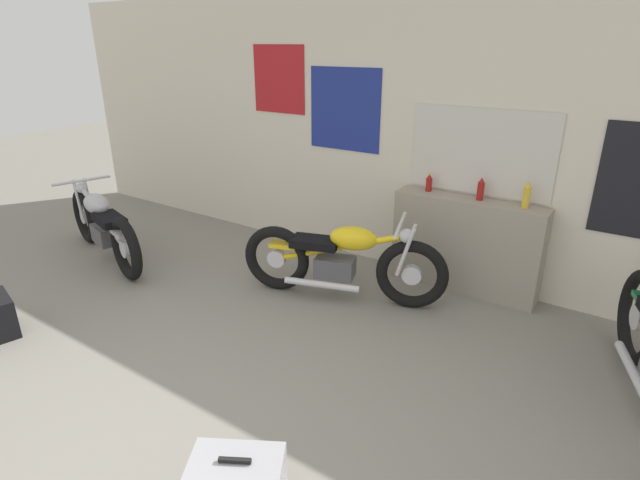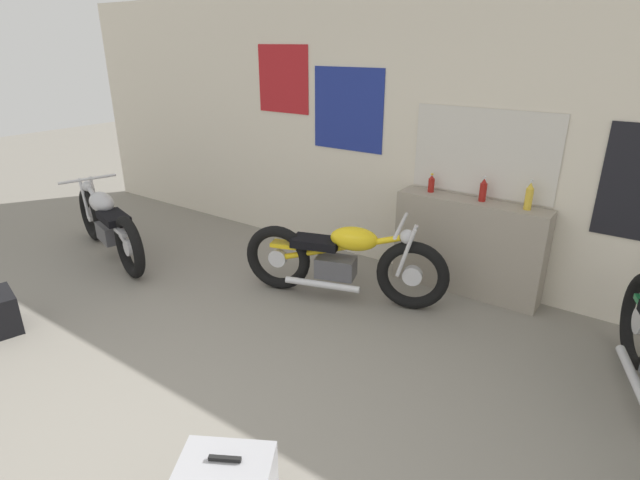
# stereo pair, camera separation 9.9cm
# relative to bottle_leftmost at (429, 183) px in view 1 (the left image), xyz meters

# --- Properties ---
(ground_plane) EXTENTS (24.00, 24.00, 0.00)m
(ground_plane) POSITION_rel_bottle_leftmost_xyz_m (-0.34, -3.30, -1.01)
(ground_plane) COLOR gray
(wall_back) EXTENTS (10.00, 0.07, 2.80)m
(wall_back) POSITION_rel_bottle_leftmost_xyz_m (-0.32, 0.14, 0.39)
(wall_back) COLOR beige
(wall_back) RESTS_ON ground_plane
(sill_counter) EXTENTS (1.42, 0.28, 0.92)m
(sill_counter) POSITION_rel_bottle_leftmost_xyz_m (0.43, -0.04, -0.54)
(sill_counter) COLOR gray
(sill_counter) RESTS_ON ground_plane
(bottle_leftmost) EXTENTS (0.06, 0.06, 0.18)m
(bottle_leftmost) POSITION_rel_bottle_leftmost_xyz_m (0.00, 0.00, 0.00)
(bottle_leftmost) COLOR maroon
(bottle_leftmost) RESTS_ON sill_counter
(bottle_left_center) EXTENTS (0.06, 0.06, 0.23)m
(bottle_left_center) POSITION_rel_bottle_leftmost_xyz_m (0.51, -0.01, 0.02)
(bottle_left_center) COLOR maroon
(bottle_left_center) RESTS_ON sill_counter
(bottle_center) EXTENTS (0.07, 0.07, 0.27)m
(bottle_center) POSITION_rel_bottle_leftmost_xyz_m (0.91, -0.02, 0.04)
(bottle_center) COLOR gold
(bottle_center) RESTS_ON sill_counter
(motorcycle_yellow) EXTENTS (1.90, 0.82, 0.81)m
(motorcycle_yellow) POSITION_rel_bottle_leftmost_xyz_m (-0.45, -0.87, -0.61)
(motorcycle_yellow) COLOR black
(motorcycle_yellow) RESTS_ON ground_plane
(motorcycle_silver) EXTENTS (1.96, 0.78, 0.82)m
(motorcycle_silver) POSITION_rel_bottle_leftmost_xyz_m (-3.13, -1.56, -0.61)
(motorcycle_silver) COLOR black
(motorcycle_silver) RESTS_ON ground_plane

